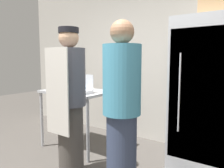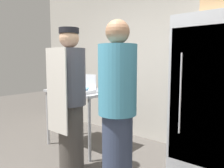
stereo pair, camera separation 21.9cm
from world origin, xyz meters
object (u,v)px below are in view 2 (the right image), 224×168
Objects in this scene: blender_pitcher at (70,81)px; cardboard_storage_box at (221,0)px; binder_stack at (85,86)px; person_baker at (70,99)px; refrigerator at (207,96)px; person_customer at (117,110)px; donut_box at (85,90)px.

cardboard_storage_box is (2.20, 0.34, 1.02)m from blender_pitcher.
person_baker reaches higher than binder_stack.
blender_pitcher is 0.82× the size of binder_stack.
blender_pitcher is 2.45m from cardboard_storage_box.
person_customer is (-0.52, -1.12, -0.05)m from refrigerator.
donut_box is 0.37m from binder_stack.
donut_box reaches higher than binder_stack.
person_customer is at bearing -23.81° from blender_pitcher.
refrigerator is 1.08× the size of person_baker.
donut_box is 0.15× the size of person_baker.
binder_stack is (0.32, 0.04, -0.06)m from blender_pitcher.
binder_stack is 0.89m from person_baker.
blender_pitcher is 1.08m from person_baker.
binder_stack is (-0.27, 0.26, 0.00)m from donut_box.
refrigerator is 1.81m from binder_stack.
donut_box is at bearing 153.92° from person_customer.
person_baker is at bearing -54.41° from binder_stack.
person_customer is (1.57, -0.69, -0.13)m from blender_pitcher.
binder_stack is 0.18× the size of person_baker.
person_customer is at bearing -1.18° from person_baker.
binder_stack is at bearing -170.98° from cardboard_storage_box.
binder_stack is 0.89× the size of cardboard_storage_box.
blender_pitcher is 0.15× the size of person_customer.
binder_stack is (-1.77, -0.38, 0.01)m from refrigerator.
person_baker is (-1.25, -1.10, -0.04)m from refrigerator.
cardboard_storage_box is at bearing 9.02° from binder_stack.
cardboard_storage_box is 0.20× the size of person_baker.
donut_box is at bearing -160.99° from cardboard_storage_box.
refrigerator is at bearing 144.47° from cardboard_storage_box.
donut_box is 1.02× the size of blender_pitcher.
donut_box is at bearing -156.98° from refrigerator.
blender_pitcher is at bearing -172.44° from binder_stack.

